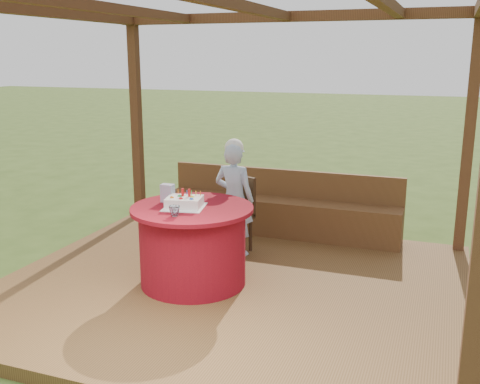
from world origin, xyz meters
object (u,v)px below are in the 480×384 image
chair (235,210)px  gift_bag (168,193)px  elderly_woman (234,197)px  bench (280,213)px  drinking_glass (175,211)px  table (193,245)px  birthday_cake (184,202)px

chair → gift_bag: bearing=-108.5°
elderly_woman → gift_bag: bearing=-113.8°
gift_bag → chair: bearing=72.2°
gift_bag → elderly_woman: bearing=66.9°
bench → drinking_glass: bearing=-99.5°
bench → table: size_ratio=2.52×
table → gift_bag: gift_bag is taller
table → gift_bag: 0.57m
table → chair: chair is taller
chair → table: bearing=-91.6°
elderly_woman → bench: bearing=72.8°
birthday_cake → drinking_glass: bearing=-80.9°
bench → chair: chair is taller
gift_bag → drinking_glass: size_ratio=1.76×
birthday_cake → gift_bag: bearing=152.5°
chair → elderly_woman: size_ratio=0.65×
table → bench: bearing=79.0°
bench → birthday_cake: 2.02m
birthday_cake → gift_bag: size_ratio=2.47×
table → elderly_woman: 0.98m
birthday_cake → drinking_glass: 0.30m
elderly_woman → drinking_glass: bearing=-93.9°
chair → drinking_glass: 1.46m
elderly_woman → gift_bag: (-0.38, -0.86, 0.21)m
table → birthday_cake: 0.45m
table → chair: size_ratio=1.37×
gift_bag → drinking_glass: (0.29, -0.43, -0.04)m
chair → gift_bag: 1.12m
table → drinking_glass: bearing=-91.7°
chair → elderly_woman: elderly_woman is taller
table → chair: (0.03, 1.07, 0.08)m
table → chair: 1.08m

